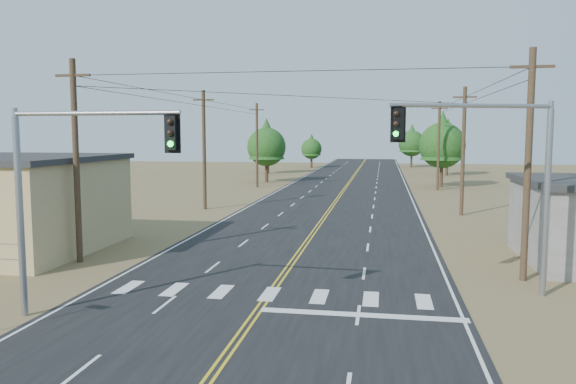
# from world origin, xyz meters

# --- Properties ---
(ground) EXTENTS (220.00, 220.00, 0.00)m
(ground) POSITION_xyz_m (0.00, 0.00, 0.00)
(ground) COLOR olive
(ground) RESTS_ON ground
(road) EXTENTS (15.00, 200.00, 0.02)m
(road) POSITION_xyz_m (0.00, 30.00, 0.01)
(road) COLOR black
(road) RESTS_ON ground
(utility_pole_left_near) EXTENTS (1.80, 0.30, 10.00)m
(utility_pole_left_near) POSITION_xyz_m (-10.50, 12.00, 5.12)
(utility_pole_left_near) COLOR #4C3826
(utility_pole_left_near) RESTS_ON ground
(utility_pole_left_mid) EXTENTS (1.80, 0.30, 10.00)m
(utility_pole_left_mid) POSITION_xyz_m (-10.50, 32.00, 5.12)
(utility_pole_left_mid) COLOR #4C3826
(utility_pole_left_mid) RESTS_ON ground
(utility_pole_left_far) EXTENTS (1.80, 0.30, 10.00)m
(utility_pole_left_far) POSITION_xyz_m (-10.50, 52.00, 5.12)
(utility_pole_left_far) COLOR #4C3826
(utility_pole_left_far) RESTS_ON ground
(utility_pole_right_near) EXTENTS (1.80, 0.30, 10.00)m
(utility_pole_right_near) POSITION_xyz_m (10.50, 12.00, 5.12)
(utility_pole_right_near) COLOR #4C3826
(utility_pole_right_near) RESTS_ON ground
(utility_pole_right_mid) EXTENTS (1.80, 0.30, 10.00)m
(utility_pole_right_mid) POSITION_xyz_m (10.50, 32.00, 5.12)
(utility_pole_right_mid) COLOR #4C3826
(utility_pole_right_mid) RESTS_ON ground
(utility_pole_right_far) EXTENTS (1.80, 0.30, 10.00)m
(utility_pole_right_far) POSITION_xyz_m (10.50, 52.00, 5.12)
(utility_pole_right_far) COLOR #4C3826
(utility_pole_right_far) RESTS_ON ground
(signal_mast_left) EXTENTS (6.14, 0.69, 7.26)m
(signal_mast_left) POSITION_xyz_m (-6.24, 3.90, 4.92)
(signal_mast_left) COLOR gray
(signal_mast_left) RESTS_ON ground
(signal_mast_right) EXTENTS (6.25, 2.41, 7.64)m
(signal_mast_right) POSITION_xyz_m (8.88, 9.03, 5.19)
(signal_mast_right) COLOR gray
(signal_mast_right) RESTS_ON ground
(tree_left_near) EXTENTS (5.09, 5.09, 8.48)m
(tree_left_near) POSITION_xyz_m (-10.82, 59.10, 5.18)
(tree_left_near) COLOR #3F2D1E
(tree_left_near) RESTS_ON ground
(tree_left_mid) EXTENTS (4.93, 4.93, 8.22)m
(tree_left_mid) POSITION_xyz_m (-14.00, 75.45, 5.03)
(tree_left_mid) COLOR #3F2D1E
(tree_left_mid) RESTS_ON ground
(tree_left_far) EXTENTS (3.86, 3.86, 6.43)m
(tree_left_far) POSITION_xyz_m (-9.00, 91.62, 3.93)
(tree_left_far) COLOR #3F2D1E
(tree_left_far) RESTS_ON ground
(tree_right_near) EXTENTS (5.45, 5.45, 9.09)m
(tree_right_near) POSITION_xyz_m (11.27, 55.80, 5.56)
(tree_right_near) COLOR #3F2D1E
(tree_right_near) RESTS_ON ground
(tree_right_mid) EXTENTS (5.28, 5.28, 8.79)m
(tree_right_mid) POSITION_xyz_m (14.00, 75.48, 5.38)
(tree_right_mid) COLOR #3F2D1E
(tree_right_mid) RESTS_ON ground
(tree_right_far) EXTENTS (4.95, 4.95, 8.25)m
(tree_right_far) POSITION_xyz_m (9.66, 96.12, 5.05)
(tree_right_far) COLOR #3F2D1E
(tree_right_far) RESTS_ON ground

